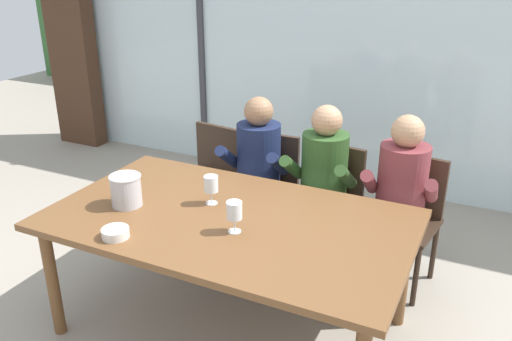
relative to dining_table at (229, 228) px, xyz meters
name	(u,v)px	position (x,y,z in m)	size (l,w,h in m)	color
ground	(292,250)	(0.00, 1.00, -0.69)	(14.00, 14.00, 0.00)	#9E9384
window_glass_panel	(356,52)	(0.00, 2.44, 0.61)	(7.22, 0.03, 2.60)	silver
window_mullion_left	(202,41)	(-1.63, 2.42, 0.61)	(0.06, 0.06, 2.60)	#38383D
hillside_vineyard	(418,54)	(0.00, 6.08, 0.03)	(13.22, 2.40, 1.44)	#386633
curtain_heavy_drape	(70,33)	(-3.26, 2.26, 0.61)	(0.56, 0.20, 2.60)	#472D1E
dining_table	(229,228)	(0.00, 0.00, 0.00)	(2.02, 1.17, 0.76)	brown
chair_near_curtain	(211,173)	(-0.71, 1.00, -0.18)	(0.50, 0.50, 0.88)	#332319
chair_left_of_center	(267,184)	(-0.22, 1.00, -0.18)	(0.45, 0.45, 0.88)	#332319
chair_center	(329,198)	(0.27, 0.98, -0.18)	(0.50, 0.50, 0.88)	#332319
chair_right_of_center	(407,211)	(0.82, 1.01, -0.18)	(0.50, 0.50, 0.88)	#332319
person_navy_polo	(255,169)	(-0.25, 0.86, 0.00)	(0.49, 0.63, 1.20)	#192347
person_olive_shirt	(320,181)	(0.24, 0.86, 0.00)	(0.46, 0.61, 1.20)	#2D5123
person_maroon_top	(399,195)	(0.78, 0.86, 0.00)	(0.48, 0.63, 1.20)	brown
ice_bucket_primary	(126,190)	(-0.61, -0.13, 0.17)	(0.19, 0.19, 0.19)	#B7B7BC
tasting_bowl	(115,233)	(-0.42, -0.46, 0.09)	(0.14, 0.14, 0.05)	silver
wine_glass_by_left_taster	(234,211)	(0.11, -0.14, 0.19)	(0.08, 0.08, 0.17)	silver
wine_glass_near_bucket	(211,185)	(-0.17, 0.11, 0.19)	(0.08, 0.08, 0.17)	silver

